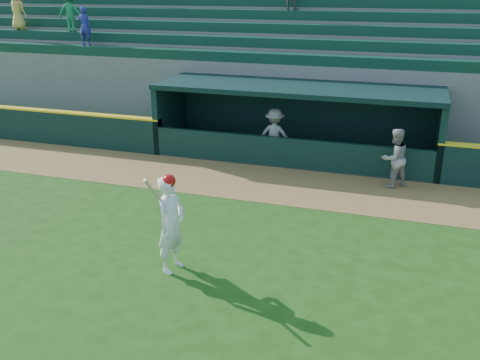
{
  "coord_description": "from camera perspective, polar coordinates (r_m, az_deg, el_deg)",
  "views": [
    {
      "loc": [
        3.62,
        -9.57,
        5.66
      ],
      "look_at": [
        0.0,
        1.6,
        1.3
      ],
      "focal_mm": 40.0,
      "sensor_mm": 36.0,
      "label": 1
    }
  ],
  "objects": [
    {
      "name": "warning_track",
      "position": [
        15.95,
        3.66,
        -0.44
      ],
      "size": [
        40.0,
        3.0,
        0.01
      ],
      "primitive_type": "cube",
      "color": "brown",
      "rests_on": "ground"
    },
    {
      "name": "dugout",
      "position": [
        18.45,
        6.18,
        6.77
      ],
      "size": [
        9.4,
        2.8,
        2.46
      ],
      "color": "slate",
      "rests_on": "ground"
    },
    {
      "name": "stands",
      "position": [
        22.67,
        8.73,
        11.85
      ],
      "size": [
        34.5,
        6.25,
        6.61
      ],
      "color": "slate",
      "rests_on": "ground"
    },
    {
      "name": "batter_at_plate",
      "position": [
        10.99,
        -7.38,
        -4.61
      ],
      "size": [
        0.65,
        0.85,
        2.12
      ],
      "color": "white",
      "rests_on": "ground"
    },
    {
      "name": "dugout_player_inside",
      "position": [
        17.81,
        3.72,
        4.8
      ],
      "size": [
        1.17,
        0.69,
        1.78
      ],
      "primitive_type": "imported",
      "rotation": [
        0.0,
        0.0,
        3.17
      ],
      "color": "#9A9B96",
      "rests_on": "ground"
    },
    {
      "name": "dugout_player_front",
      "position": [
        16.09,
        16.14,
        2.25
      ],
      "size": [
        1.08,
        1.06,
        1.75
      ],
      "primitive_type": "imported",
      "rotation": [
        0.0,
        0.0,
        3.85
      ],
      "color": "#9A9995",
      "rests_on": "ground"
    },
    {
      "name": "ground",
      "position": [
        11.69,
        -2.44,
        -8.6
      ],
      "size": [
        120.0,
        120.0,
        0.0
      ],
      "primitive_type": "plane",
      "color": "#1B4511",
      "rests_on": "ground"
    }
  ]
}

